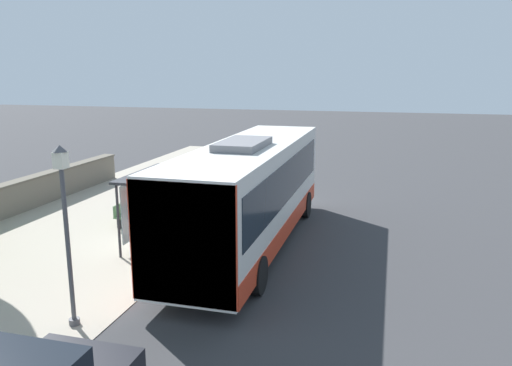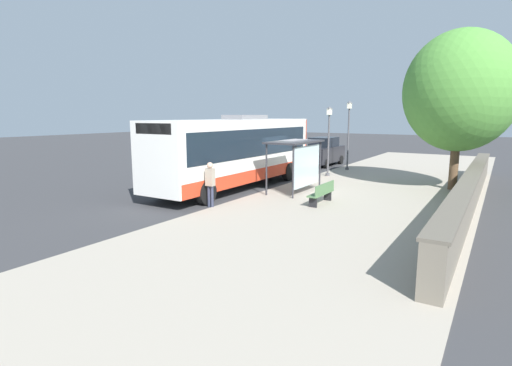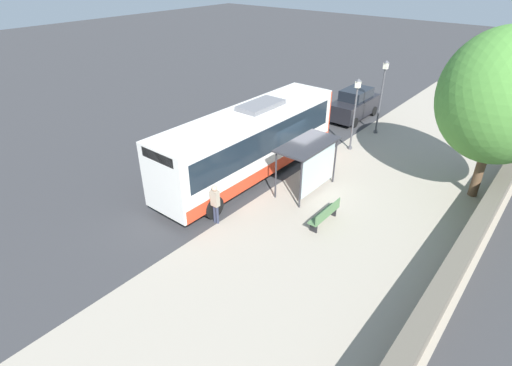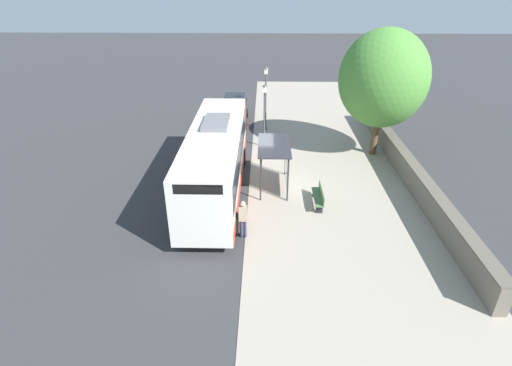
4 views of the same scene
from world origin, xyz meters
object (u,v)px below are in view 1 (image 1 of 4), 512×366
Objects in this scene: bus at (250,191)px; pedestrian at (241,186)px; street_lamp_near at (66,222)px; bus_shelter at (155,185)px; bench at (130,211)px.

pedestrian is (-1.55, 4.05, -0.80)m from bus.
bus_shelter is at bearing 96.88° from street_lamp_near.
street_lamp_near is at bearing -111.67° from bus.
bus_shelter is 1.71× the size of bench.
pedestrian is (1.51, 4.61, -0.93)m from bus_shelter.
street_lamp_near is at bearing -69.92° from bench.
pedestrian is at bearing 85.19° from street_lamp_near.
bench is at bearing 110.08° from street_lamp_near.
bench is (-5.07, 1.29, -1.37)m from bus.
bus is at bearing -14.28° from bench.
bus_shelter reaches higher than bench.
bench is (-2.01, 1.84, -1.50)m from bus_shelter.
bus is 6.51m from street_lamp_near.
bus is 5.75× the size of bench.
pedestrian is 0.44× the size of street_lamp_near.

